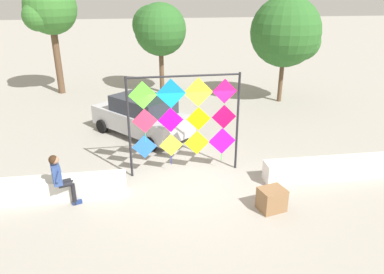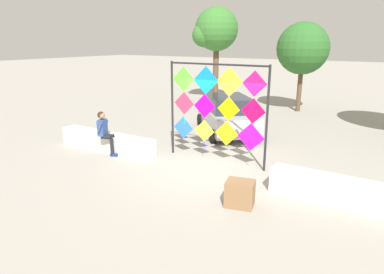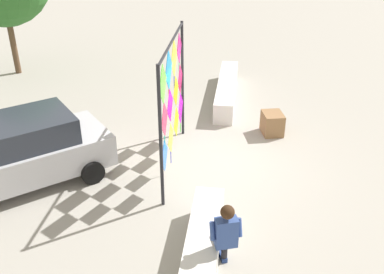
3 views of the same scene
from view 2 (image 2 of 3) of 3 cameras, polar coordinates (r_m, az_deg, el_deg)
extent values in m
plane|color=#9E998E|center=(10.03, 2.86, -5.53)|extent=(120.00, 120.00, 0.00)
cube|color=silver|center=(12.07, -14.00, -0.76)|extent=(3.87, 0.55, 0.60)
cube|color=silver|center=(8.66, 25.58, -8.57)|extent=(3.87, 0.55, 0.60)
cylinder|color=#232328|center=(11.18, -3.28, 4.77)|extent=(0.07, 0.07, 3.02)
cylinder|color=#232328|center=(9.77, 12.36, 2.81)|extent=(0.07, 0.07, 3.02)
cylinder|color=#232328|center=(10.17, 4.18, 11.97)|extent=(3.19, 0.10, 0.06)
cube|color=blue|center=(11.10, -1.46, 1.56)|extent=(0.73, 0.02, 0.73)
cube|color=yellow|center=(10.70, 2.05, 1.02)|extent=(0.70, 0.02, 0.70)
cylinder|color=#1625E5|center=(10.84, 2.05, -1.51)|extent=(0.02, 0.02, 0.29)
cube|color=#D1DB14|center=(10.34, 5.74, 0.59)|extent=(0.76, 0.02, 0.76)
cube|color=#DD11EC|center=(10.05, 9.74, -0.03)|extent=(0.84, 0.02, 0.84)
cylinder|color=#25E516|center=(10.22, 9.62, -2.95)|extent=(0.02, 0.02, 0.25)
cube|color=#F8325B|center=(10.89, -1.32, 5.63)|extent=(0.72, 0.02, 0.72)
cylinder|color=#16E5BA|center=(11.00, -1.27, 2.99)|extent=(0.02, 0.02, 0.31)
cube|color=#E308B0|center=(10.52, 2.10, 5.16)|extent=(0.74, 0.02, 0.74)
cube|color=#DAC106|center=(10.15, 6.11, 4.65)|extent=(0.72, 0.02, 0.72)
cube|color=#E70A50|center=(9.86, 10.14, 4.26)|extent=(0.74, 0.02, 0.74)
cylinder|color=#16E5A4|center=(9.99, 10.01, 1.23)|extent=(0.02, 0.02, 0.34)
cube|color=#62F139|center=(10.79, -1.42, 9.58)|extent=(0.80, 0.02, 0.80)
cube|color=#0F8CDC|center=(10.41, 2.32, 9.39)|extent=(0.86, 0.02, 0.86)
cylinder|color=orange|center=(10.49, 2.31, 6.29)|extent=(0.02, 0.02, 0.29)
cube|color=yellow|center=(10.06, 6.26, 9.11)|extent=(0.86, 0.02, 0.86)
cylinder|color=#1623E5|center=(10.15, 6.18, 5.70)|extent=(0.02, 0.02, 0.36)
cube|color=#DE177D|center=(9.75, 10.37, 8.72)|extent=(0.74, 0.02, 0.73)
cylinder|color=#16E57B|center=(9.83, 10.26, 5.96)|extent=(0.02, 0.02, 0.22)
cylinder|color=black|center=(11.41, -13.19, -1.67)|extent=(0.11, 0.11, 0.60)
cylinder|color=black|center=(11.39, -14.04, -0.02)|extent=(0.36, 0.23, 0.13)
cube|color=navy|center=(11.46, -12.84, -2.92)|extent=(0.26, 0.17, 0.09)
cylinder|color=black|center=(11.55, -12.82, -1.43)|extent=(0.11, 0.11, 0.60)
cylinder|color=black|center=(11.53, -13.66, 0.21)|extent=(0.36, 0.23, 0.13)
cube|color=navy|center=(11.61, -12.48, -2.66)|extent=(0.26, 0.17, 0.09)
cube|color=#334C8C|center=(11.46, -14.69, 1.54)|extent=(0.30, 0.40, 0.52)
sphere|color=#A37556|center=(11.38, -14.83, 3.49)|extent=(0.22, 0.22, 0.22)
sphere|color=#382314|center=(11.38, -14.92, 3.57)|extent=(0.22, 0.22, 0.22)
cylinder|color=#334C8C|center=(11.25, -15.13, 1.51)|extent=(0.19, 0.13, 0.31)
cylinder|color=#334C8C|center=(11.63, -14.12, 2.04)|extent=(0.19, 0.13, 0.31)
cube|color=#B7B7BC|center=(13.92, 5.81, 3.14)|extent=(3.85, 4.09, 0.70)
cube|color=#282D38|center=(13.67, 6.03, 5.60)|extent=(2.56, 2.64, 0.56)
cylinder|color=black|center=(15.10, 1.41, 2.85)|extent=(0.50, 0.53, 0.52)
cylinder|color=black|center=(15.48, 7.59, 3.04)|extent=(0.50, 0.53, 0.52)
cylinder|color=black|center=(12.56, 3.53, 0.14)|extent=(0.50, 0.53, 0.52)
cylinder|color=black|center=(13.01, 10.82, 0.44)|extent=(0.50, 0.53, 0.52)
cube|color=olive|center=(7.95, 7.97, -9.30)|extent=(0.74, 0.65, 0.59)
cylinder|color=brown|center=(21.46, 3.97, 10.72)|extent=(0.34, 0.34, 3.52)
sphere|color=#38752D|center=(21.39, 4.11, 17.49)|extent=(2.57, 2.57, 2.57)
sphere|color=#38752D|center=(21.54, 4.03, 17.24)|extent=(1.74, 1.74, 1.74)
sphere|color=#38752D|center=(21.14, 2.01, 16.61)|extent=(1.42, 1.42, 1.42)
sphere|color=#38752D|center=(21.14, 4.70, 18.28)|extent=(1.50, 1.50, 1.50)
cylinder|color=brown|center=(19.01, 17.45, 7.78)|extent=(0.24, 0.24, 2.46)
sphere|color=#2D6628|center=(18.86, 17.97, 13.86)|extent=(2.64, 2.64, 2.64)
sphere|color=#2D6628|center=(19.42, 17.25, 14.47)|extent=(2.03, 2.03, 2.03)
camera|label=1|loc=(6.28, -70.58, 20.67)|focal=33.96mm
camera|label=3|loc=(15.60, -31.23, 20.54)|focal=41.13mm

